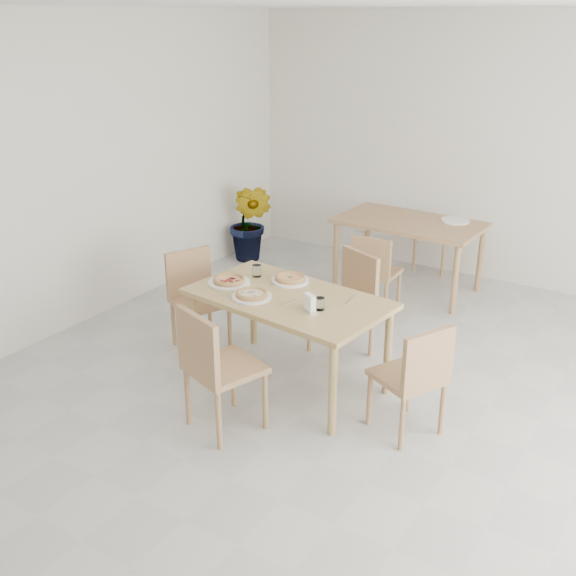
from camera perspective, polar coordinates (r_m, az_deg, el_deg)
The scene contains 21 objects.
main_table at distance 5.13m, azimuth 0.00°, elevation -1.53°, with size 1.60×1.02×0.75m.
chair_south at distance 4.62m, azimuth -6.28°, elevation -6.32°, with size 0.58×0.58×0.92m.
chair_north at distance 5.72m, azimuth 5.18°, elevation -0.71°, with size 0.58×0.58×0.89m.
chair_west at distance 5.89m, azimuth -7.85°, elevation -0.37°, with size 0.55×0.55×0.85m.
chair_east at distance 4.65m, azimuth 10.76°, elevation -7.11°, with size 0.56×0.56×0.84m.
plate_margherita at distance 5.37m, azimuth 0.19°, elevation 0.64°, with size 0.30×0.30×0.02m, color white.
plate_mushroom at distance 5.07m, azimuth -3.07°, elevation -0.74°, with size 0.30×0.30×0.02m, color white.
plate_pepperoni at distance 5.35m, azimuth -5.00°, elevation 0.46°, with size 0.33×0.33×0.02m, color white.
pizza_margherita at distance 5.37m, azimuth 0.19°, elevation 0.87°, with size 0.28×0.28×0.03m.
pizza_mushroom at distance 5.06m, azimuth -3.08°, elevation -0.50°, with size 0.29×0.29×0.03m.
pizza_pepperoni at distance 5.34m, azimuth -5.00°, elevation 0.69°, with size 0.30×0.30×0.03m.
tumbler_a at distance 5.47m, azimuth -2.66°, elevation 1.47°, with size 0.07×0.07×0.10m, color white.
tumbler_b at distance 4.85m, azimuth 2.71°, elevation -1.34°, with size 0.07×0.07×0.09m, color white.
napkin_holder at distance 4.81m, azimuth 1.85°, elevation -1.31°, with size 0.13×0.11×0.13m.
fork_a at distance 5.05m, azimuth 5.33°, elevation -0.96°, with size 0.02×0.19×0.01m, color silver.
fork_b at distance 4.97m, azimuth 0.01°, elevation -1.26°, with size 0.01×0.17×0.01m, color silver.
second_table at distance 7.14m, azimuth 10.23°, elevation 4.98°, with size 1.50×0.89×0.75m.
chair_back_s at distance 6.53m, azimuth 7.34°, elevation 1.65°, with size 0.41×0.41×0.80m.
chair_back_n at distance 7.86m, azimuth 12.84°, elevation 4.98°, with size 0.46×0.46×0.84m.
plate_empty at distance 7.19m, azimuth 13.98°, elevation 5.56°, with size 0.29×0.29×0.02m, color white.
potted_plant at distance 7.95m, azimuth -3.18°, elevation 5.55°, with size 0.51×0.41×0.94m, color #1F651E.
Camera 1 is at (1.81, -3.62, 2.72)m, focal length 42.00 mm.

